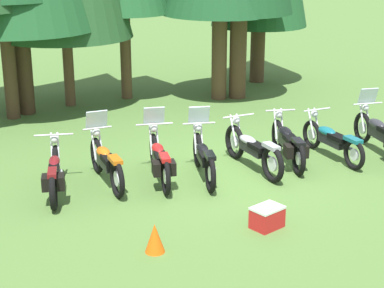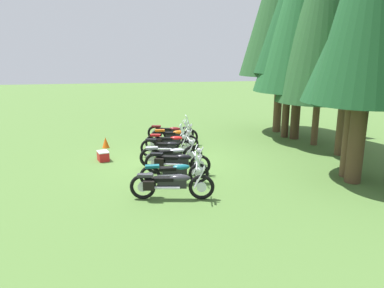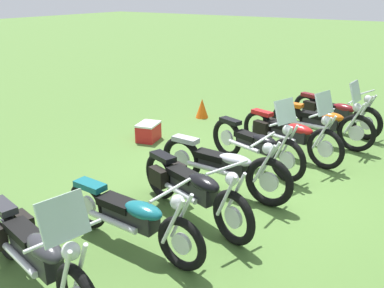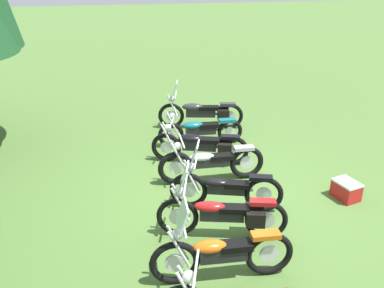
{
  "view_description": "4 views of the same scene",
  "coord_description": "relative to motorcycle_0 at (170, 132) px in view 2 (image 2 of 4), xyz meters",
  "views": [
    {
      "loc": [
        -6.19,
        -10.93,
        4.79
      ],
      "look_at": [
        -0.7,
        0.28,
        0.65
      ],
      "focal_mm": 59.48,
      "sensor_mm": 36.0,
      "label": 1
    },
    {
      "loc": [
        13.42,
        -1.84,
        4.1
      ],
      "look_at": [
        0.61,
        0.69,
        0.83
      ],
      "focal_mm": 33.94,
      "sensor_mm": 36.0,
      "label": 2
    },
    {
      "loc": [
        5.9,
        2.94,
        3.06
      ],
      "look_at": [
        0.86,
        -0.45,
        0.83
      ],
      "focal_mm": 39.78,
      "sensor_mm": 36.0,
      "label": 3
    },
    {
      "loc": [
        -7.42,
        1.9,
        4.52
      ],
      "look_at": [
        0.82,
        0.31,
        0.81
      ],
      "focal_mm": 39.35,
      "sensor_mm": 36.0,
      "label": 4
    }
  ],
  "objects": [
    {
      "name": "pine_tree_2",
      "position": [
        0.79,
        6.1,
        5.53
      ],
      "size": [
        4.21,
        4.21,
        9.61
      ],
      "color": "#42301E",
      "rests_on": "ground_plane"
    },
    {
      "name": "motorcycle_0",
      "position": [
        0.0,
        0.0,
        0.0
      ],
      "size": [
        0.96,
        2.21,
        1.01
      ],
      "rotation": [
        0.0,
        0.0,
        1.28
      ],
      "color": "black",
      "rests_on": "ground_plane"
    },
    {
      "name": "pine_tree_1",
      "position": [
        0.34,
        5.8,
        5.45
      ],
      "size": [
        3.37,
        3.37,
        8.64
      ],
      "color": "#4C3823",
      "rests_on": "ground_plane"
    },
    {
      "name": "ground_plane",
      "position": [
        3.56,
        -0.42,
        -0.44
      ],
      "size": [
        80.0,
        80.0,
        0.0
      ],
      "primitive_type": "plane",
      "color": "#4C7033"
    },
    {
      "name": "pine_tree_4",
      "position": [
        3.91,
        6.52,
        4.42
      ],
      "size": [
        2.84,
        2.84,
        7.17
      ],
      "color": "brown",
      "rests_on": "ground_plane"
    },
    {
      "name": "motorcycle_4",
      "position": [
        4.12,
        -0.49,
        0.02
      ],
      "size": [
        0.75,
        2.36,
        1.04
      ],
      "rotation": [
        0.0,
        0.0,
        1.55
      ],
      "color": "black",
      "rests_on": "ground_plane"
    },
    {
      "name": "motorcycle_7",
      "position": [
        7.25,
        -0.95,
        0.05
      ],
      "size": [
        0.9,
        2.41,
        1.38
      ],
      "rotation": [
        0.0,
        0.0,
        1.37
      ],
      "color": "black",
      "rests_on": "ground_plane"
    },
    {
      "name": "motorcycle_6",
      "position": [
        6.08,
        -0.66,
        -0.0
      ],
      "size": [
        0.71,
        2.24,
        0.99
      ],
      "rotation": [
        0.0,
        0.0,
        1.54
      ],
      "color": "black",
      "rests_on": "ground_plane"
    },
    {
      "name": "motorcycle_5",
      "position": [
        5.04,
        -0.47,
        0.02
      ],
      "size": [
        0.99,
        2.26,
        1.01
      ],
      "rotation": [
        0.0,
        0.0,
        1.26
      ],
      "color": "black",
      "rests_on": "ground_plane"
    },
    {
      "name": "motorcycle_1",
      "position": [
        1.06,
        0.09,
        0.05
      ],
      "size": [
        0.6,
        2.21,
        1.39
      ],
      "rotation": [
        0.0,
        0.0,
        1.52
      ],
      "color": "black",
      "rests_on": "ground_plane"
    },
    {
      "name": "picnic_cooler",
      "position": [
        2.87,
        -3.03,
        -0.24
      ],
      "size": [
        0.61,
        0.51,
        0.38
      ],
      "color": "red",
      "rests_on": "ground_plane"
    },
    {
      "name": "pine_tree_5",
      "position": [
        6.4,
        5.23,
        4.4
      ],
      "size": [
        3.42,
        3.42,
        7.18
      ],
      "color": "brown",
      "rests_on": "ground_plane"
    },
    {
      "name": "traffic_cone",
      "position": [
        0.81,
        -3.0,
        -0.2
      ],
      "size": [
        0.32,
        0.32,
        0.48
      ],
      "primitive_type": "cone",
      "color": "#EA590F",
      "rests_on": "ground_plane"
    },
    {
      "name": "pine_tree_3",
      "position": [
        2.11,
        6.43,
        5.55
      ],
      "size": [
        3.78,
        3.78,
        9.98
      ],
      "color": "brown",
      "rests_on": "ground_plane"
    },
    {
      "name": "motorcycle_2",
      "position": [
        2.09,
        -0.23,
        0.04
      ],
      "size": [
        0.93,
        2.24,
        1.38
      ],
      "rotation": [
        0.0,
        0.0,
        1.32
      ],
      "color": "black",
      "rests_on": "ground_plane"
    },
    {
      "name": "motorcycle_3",
      "position": [
        2.96,
        -0.48,
        0.03
      ],
      "size": [
        0.87,
        2.14,
        1.38
      ],
      "rotation": [
        0.0,
        0.0,
        1.28
      ],
      "color": "black",
      "rests_on": "ground_plane"
    }
  ]
}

